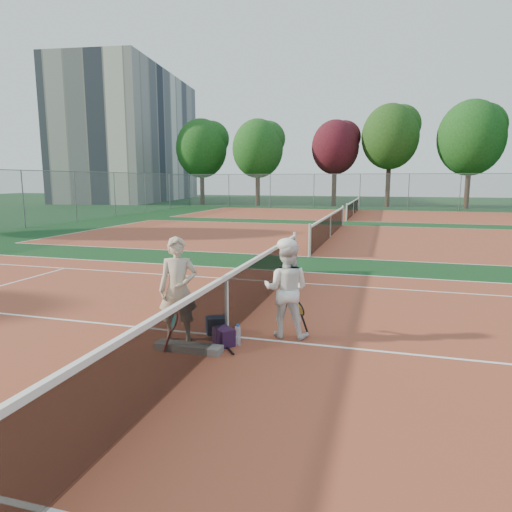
% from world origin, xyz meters
% --- Properties ---
extents(ground, '(130.00, 130.00, 0.00)m').
position_xyz_m(ground, '(0.00, 0.00, 0.00)').
color(ground, '#0E3315').
rests_on(ground, ground).
extents(court_main, '(23.77, 10.97, 0.01)m').
position_xyz_m(court_main, '(0.00, 0.00, 0.00)').
color(court_main, brown).
rests_on(court_main, ground).
extents(court_far_a, '(23.77, 10.97, 0.01)m').
position_xyz_m(court_far_a, '(0.00, 13.50, 0.00)').
color(court_far_a, brown).
rests_on(court_far_a, ground).
extents(court_far_b, '(23.77, 10.97, 0.01)m').
position_xyz_m(court_far_b, '(0.00, 27.00, 0.00)').
color(court_far_b, brown).
rests_on(court_far_b, ground).
extents(net_main, '(0.10, 10.98, 1.02)m').
position_xyz_m(net_main, '(0.00, 0.00, 0.51)').
color(net_main, black).
rests_on(net_main, ground).
extents(net_far_a, '(0.10, 10.98, 1.02)m').
position_xyz_m(net_far_a, '(0.00, 13.50, 0.51)').
color(net_far_a, black).
rests_on(net_far_a, ground).
extents(net_far_b, '(0.10, 10.98, 1.02)m').
position_xyz_m(net_far_b, '(0.00, 27.00, 0.51)').
color(net_far_b, black).
rests_on(net_far_b, ground).
extents(fence_back, '(32.00, 0.06, 3.00)m').
position_xyz_m(fence_back, '(0.00, 34.00, 1.50)').
color(fence_back, slate).
rests_on(fence_back, ground).
extents(apartment_block, '(12.96, 23.18, 15.00)m').
position_xyz_m(apartment_block, '(-28.00, 44.00, 7.50)').
color(apartment_block, beige).
rests_on(apartment_block, ground).
extents(player_a, '(0.70, 0.58, 1.65)m').
position_xyz_m(player_a, '(-0.66, -0.37, 0.82)').
color(player_a, '#B8A88F').
rests_on(player_a, ground).
extents(player_b, '(0.76, 0.59, 1.54)m').
position_xyz_m(player_b, '(0.91, 0.30, 0.77)').
color(player_b, white).
rests_on(player_b, ground).
extents(racket_red, '(0.36, 0.36, 0.57)m').
position_xyz_m(racket_red, '(-0.54, -0.81, 0.29)').
color(racket_red, maroon).
rests_on(racket_red, ground).
extents(racket_black_held, '(0.37, 0.37, 0.57)m').
position_xyz_m(racket_black_held, '(1.10, 0.44, 0.28)').
color(racket_black_held, black).
rests_on(racket_black_held, ground).
extents(racket_spare, '(0.58, 0.64, 0.03)m').
position_xyz_m(racket_spare, '(0.07, -0.37, 0.01)').
color(racket_spare, black).
rests_on(racket_spare, ground).
extents(sports_bag_navy, '(0.43, 0.39, 0.28)m').
position_xyz_m(sports_bag_navy, '(-0.20, 0.09, 0.14)').
color(sports_bag_navy, black).
rests_on(sports_bag_navy, ground).
extents(sports_bag_purple, '(0.40, 0.39, 0.27)m').
position_xyz_m(sports_bag_purple, '(0.09, -0.39, 0.14)').
color(sports_bag_purple, '#25102C').
rests_on(sports_bag_purple, ground).
extents(net_cover_canvas, '(1.03, 0.25, 0.11)m').
position_xyz_m(net_cover_canvas, '(-0.33, -0.77, 0.05)').
color(net_cover_canvas, '#65615C').
rests_on(net_cover_canvas, ground).
extents(water_bottle, '(0.09, 0.09, 0.30)m').
position_xyz_m(water_bottle, '(0.30, -0.34, 0.15)').
color(water_bottle, '#C9DDFF').
rests_on(water_bottle, ground).
extents(tree_back_0, '(5.14, 5.14, 8.59)m').
position_xyz_m(tree_back_0, '(-16.06, 37.27, 5.61)').
color(tree_back_0, '#382314').
rests_on(tree_back_0, ground).
extents(tree_back_1, '(4.91, 4.91, 8.30)m').
position_xyz_m(tree_back_1, '(-9.98, 36.78, 5.46)').
color(tree_back_1, '#382314').
rests_on(tree_back_1, ground).
extents(tree_back_maroon, '(4.42, 4.42, 8.07)m').
position_xyz_m(tree_back_maroon, '(-2.65, 37.74, 5.50)').
color(tree_back_maroon, '#382314').
rests_on(tree_back_maroon, ground).
extents(tree_back_3, '(5.11, 5.11, 9.30)m').
position_xyz_m(tree_back_3, '(2.29, 37.65, 6.34)').
color(tree_back_3, '#382314').
rests_on(tree_back_3, ground).
extents(tree_back_4, '(5.58, 5.58, 9.24)m').
position_xyz_m(tree_back_4, '(8.96, 37.00, 6.02)').
color(tree_back_4, '#382314').
rests_on(tree_back_4, ground).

